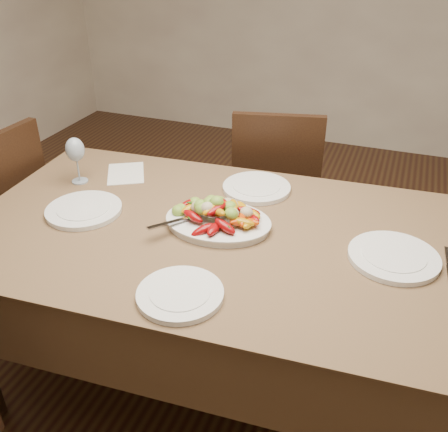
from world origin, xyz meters
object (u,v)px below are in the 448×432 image
dining_table (224,314)px  plate_left (84,210)px  plate_near (180,294)px  wine_glass (77,159)px  chair_far (276,190)px  plate_right (394,257)px  serving_platter (218,224)px  plate_far (257,188)px

dining_table → plate_left: size_ratio=6.60×
dining_table → plate_near: bearing=-88.9°
dining_table → wine_glass: 0.86m
chair_far → plate_right: size_ratio=3.31×
serving_platter → plate_near: 0.40m
plate_right → plate_far: 0.63m
plate_left → chair_far: bearing=63.2°
plate_left → serving_platter: bearing=9.3°
dining_table → wine_glass: size_ratio=8.98×
plate_right → plate_far: size_ratio=1.06×
plate_right → plate_far: (-0.55, 0.30, 0.00)m
serving_platter → plate_right: (0.60, 0.01, -0.00)m
chair_far → serving_platter: size_ratio=2.60×
serving_platter → plate_right: 0.60m
plate_far → plate_right: bearing=-28.8°
serving_platter → plate_left: serving_platter is taller
plate_far → plate_near: same height
plate_far → wine_glass: bearing=-165.1°
dining_table → plate_far: (0.01, 0.34, 0.39)m
chair_far → wine_glass: 1.06m
serving_platter → plate_near: size_ratio=1.45×
serving_platter → plate_far: serving_platter is taller
dining_table → plate_near: size_ratio=7.30×
plate_near → plate_right: bearing=36.2°
plate_near → wine_glass: 0.88m
serving_platter → chair_far: bearing=91.2°
plate_far → plate_near: bearing=-90.4°
plate_left → plate_right: 1.10m
plate_near → wine_glass: wine_glass is taller
chair_far → plate_near: 1.31m
dining_table → plate_right: size_ratio=6.41×
wine_glass → serving_platter: bearing=-10.8°
plate_right → plate_near: 0.69m
plate_right → wine_glass: (-1.26, 0.12, 0.09)m
chair_far → wine_glass: (-0.65, -0.75, 0.39)m
plate_left → plate_near: (0.54, -0.31, 0.00)m
plate_left → plate_far: 0.67m
plate_near → wine_glass: bearing=143.3°
chair_far → serving_platter: (0.02, -0.88, 0.30)m
chair_far → plate_far: (0.06, -0.56, 0.29)m
plate_far → dining_table: bearing=-92.1°
plate_far → wine_glass: size_ratio=1.33×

